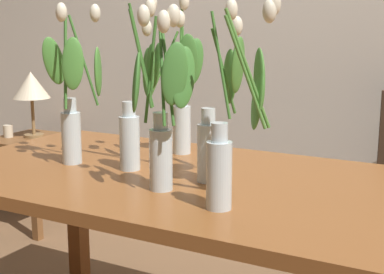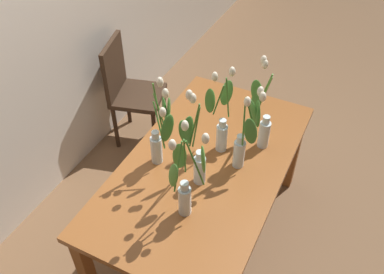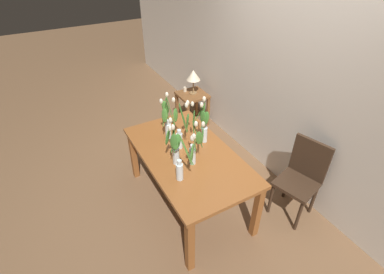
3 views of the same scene
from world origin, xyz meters
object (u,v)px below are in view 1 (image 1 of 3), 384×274
(tulip_vase_4, at_px, (73,102))
(tulip_vase_5, at_px, (216,122))
(tulip_vase_0, at_px, (233,140))
(tulip_vase_1, at_px, (136,113))
(table_lamp, at_px, (31,87))
(tulip_vase_2, at_px, (180,97))
(tulip_vase_3, at_px, (162,120))
(pillar_candle, at_px, (8,131))
(side_table, at_px, (33,157))
(dining_table, at_px, (171,199))

(tulip_vase_4, distance_m, tulip_vase_5, 0.53)
(tulip_vase_0, distance_m, tulip_vase_1, 0.50)
(tulip_vase_4, distance_m, table_lamp, 1.52)
(tulip_vase_2, distance_m, table_lamp, 1.58)
(tulip_vase_3, xyz_separation_m, pillar_candle, (-1.74, 1.04, -0.37))
(pillar_candle, bearing_deg, tulip_vase_0, -28.41)
(tulip_vase_3, height_order, pillar_candle, tulip_vase_3)
(pillar_candle, bearing_deg, tulip_vase_2, -21.43)
(side_table, bearing_deg, pillar_candle, -156.10)
(tulip_vase_0, bearing_deg, side_table, 148.47)
(side_table, xyz_separation_m, table_lamp, (-0.00, 0.02, 0.42))
(tulip_vase_2, bearing_deg, tulip_vase_5, -42.79)
(tulip_vase_2, relative_size, side_table, 1.07)
(tulip_vase_2, height_order, table_lamp, tulip_vase_2)
(tulip_vase_1, distance_m, pillar_candle, 1.77)
(side_table, height_order, table_lamp, table_lamp)
(dining_table, relative_size, table_lamp, 4.02)
(tulip_vase_4, bearing_deg, tulip_vase_1, 12.94)
(tulip_vase_2, bearing_deg, tulip_vase_0, -47.37)
(tulip_vase_0, distance_m, table_lamp, 2.17)
(tulip_vase_5, bearing_deg, table_lamp, 150.90)
(dining_table, relative_size, side_table, 2.91)
(side_table, height_order, pillar_candle, pillar_candle)
(tulip_vase_4, height_order, table_lamp, tulip_vase_4)
(dining_table, bearing_deg, tulip_vase_2, 112.98)
(dining_table, height_order, tulip_vase_2, tulip_vase_2)
(table_lamp, bearing_deg, tulip_vase_3, -34.92)
(tulip_vase_0, xyz_separation_m, tulip_vase_4, (-0.68, 0.17, 0.04))
(tulip_vase_3, xyz_separation_m, table_lamp, (-1.61, 1.12, -0.10))
(tulip_vase_4, relative_size, side_table, 0.99)
(tulip_vase_4, bearing_deg, tulip_vase_3, -17.99)
(tulip_vase_3, relative_size, side_table, 0.97)
(dining_table, bearing_deg, pillar_candle, 152.84)
(side_table, distance_m, pillar_candle, 0.21)
(tulip_vase_3, relative_size, tulip_vase_4, 0.97)
(table_lamp, bearing_deg, dining_table, -31.39)
(tulip_vase_0, distance_m, tulip_vase_2, 0.62)
(dining_table, relative_size, tulip_vase_4, 2.93)
(dining_table, bearing_deg, tulip_vase_4, -172.02)
(tulip_vase_4, xyz_separation_m, side_table, (-1.16, 0.96, -0.53))
(tulip_vase_3, bearing_deg, dining_table, 114.53)
(tulip_vase_2, bearing_deg, tulip_vase_4, -131.76)
(tulip_vase_4, xyz_separation_m, pillar_candle, (-1.29, 0.90, -0.37))
(tulip_vase_4, height_order, pillar_candle, tulip_vase_4)
(tulip_vase_1, distance_m, tulip_vase_3, 0.30)
(tulip_vase_1, distance_m, side_table, 1.73)
(tulip_vase_5, height_order, table_lamp, tulip_vase_5)
(dining_table, relative_size, tulip_vase_3, 3.01)
(tulip_vase_2, height_order, tulip_vase_4, tulip_vase_2)
(tulip_vase_0, relative_size, tulip_vase_3, 1.05)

